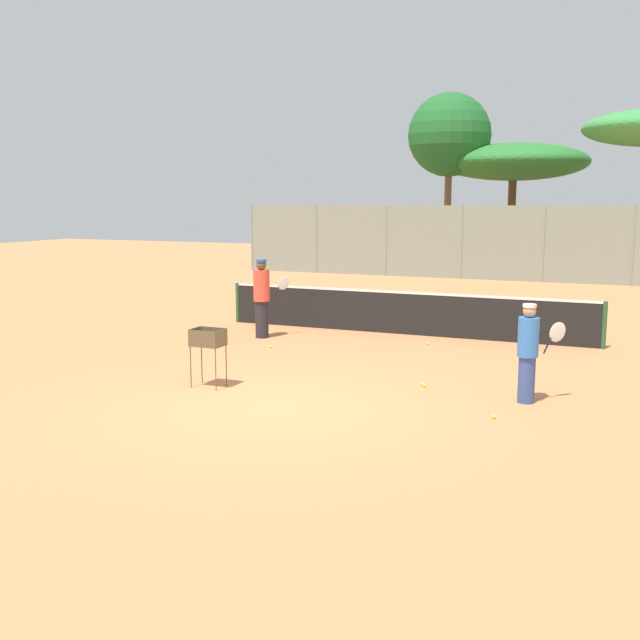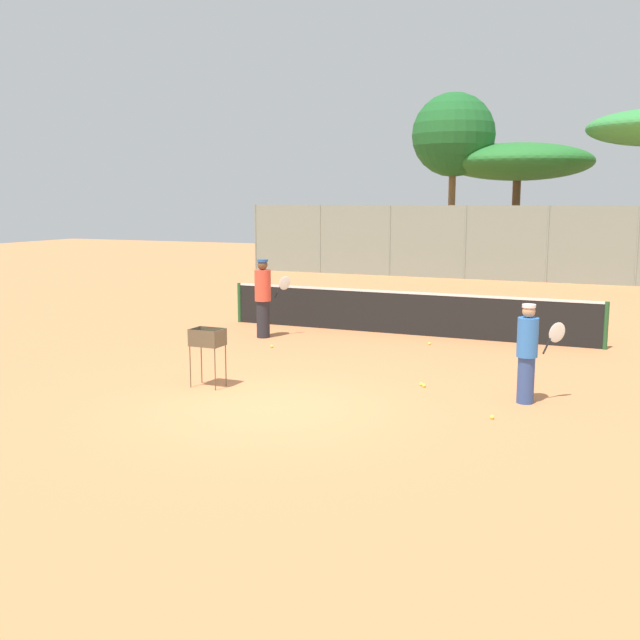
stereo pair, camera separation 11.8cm
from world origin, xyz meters
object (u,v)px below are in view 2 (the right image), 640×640
at_px(parked_car, 572,260).
at_px(tennis_net, 404,312).
at_px(player_red_cap, 528,352).
at_px(player_white_outfit, 263,297).
at_px(ball_cart, 208,342).

bearing_deg(parked_car, tennis_net, -97.60).
bearing_deg(player_red_cap, player_white_outfit, 115.44).
bearing_deg(ball_cart, player_white_outfit, 106.60).
xyz_separation_m(tennis_net, player_white_outfit, (-2.97, -1.77, 0.42)).
distance_m(tennis_net, parked_car, 17.28).
bearing_deg(parked_car, player_red_cap, -86.30).
xyz_separation_m(player_red_cap, ball_cart, (-5.32, -1.18, -0.04)).
height_order(player_white_outfit, parked_car, player_white_outfit).
relative_size(ball_cart, parked_car, 0.25).
xyz_separation_m(player_white_outfit, ball_cart, (1.39, -4.66, -0.17)).
distance_m(tennis_net, ball_cart, 6.63).
bearing_deg(player_red_cap, parked_car, 56.59).
relative_size(tennis_net, player_white_outfit, 4.99).
height_order(player_white_outfit, ball_cart, player_white_outfit).
bearing_deg(parked_car, player_white_outfit, -105.55).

